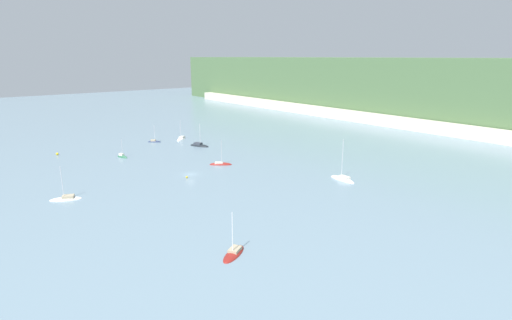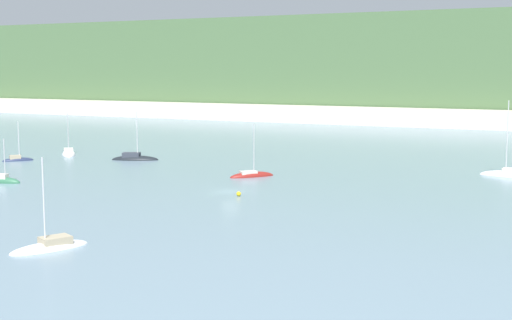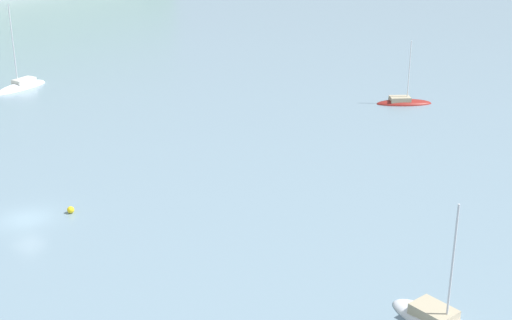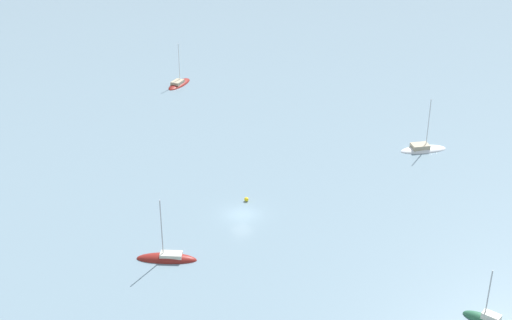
{
  "view_description": "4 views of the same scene",
  "coord_description": "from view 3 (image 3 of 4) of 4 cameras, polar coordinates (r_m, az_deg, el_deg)",
  "views": [
    {
      "loc": [
        101.42,
        -56.07,
        34.32
      ],
      "look_at": [
        10.45,
        16.92,
        3.85
      ],
      "focal_mm": 28.0,
      "sensor_mm": 36.0,
      "label": 1
    },
    {
      "loc": [
        45.1,
        -83.66,
        16.4
      ],
      "look_at": [
        1.76,
        4.23,
        3.93
      ],
      "focal_mm": 50.0,
      "sensor_mm": 36.0,
      "label": 2
    },
    {
      "loc": [
        -39.78,
        -41.44,
        25.52
      ],
      "look_at": [
        16.78,
        -13.11,
        1.85
      ],
      "focal_mm": 50.0,
      "sensor_mm": 36.0,
      "label": 3
    },
    {
      "loc": [
        -67.26,
        46.24,
        47.83
      ],
      "look_at": [
        9.04,
        -8.84,
        1.94
      ],
      "focal_mm": 50.0,
      "sensor_mm": 36.0,
      "label": 4
    }
  ],
  "objects": [
    {
      "name": "mooring_buoy_1",
      "position": [
        62.79,
        -14.61,
        -3.88
      ],
      "size": [
        0.6,
        0.6,
        0.6
      ],
      "color": "yellow",
      "rests_on": "ground_plane"
    },
    {
      "name": "sailboat_5",
      "position": [
        105.35,
        -18.27,
        5.52
      ],
      "size": [
        8.87,
        3.02,
        12.58
      ],
      "rotation": [
        0.0,
        0.0,
        3.07
      ],
      "color": "silver",
      "rests_on": "ground_plane"
    },
    {
      "name": "sailboat_6",
      "position": [
        94.6,
        11.72,
        4.5
      ],
      "size": [
        5.79,
        7.48,
        8.76
      ],
      "rotation": [
        0.0,
        0.0,
        5.24
      ],
      "color": "maroon",
      "rests_on": "ground_plane"
    },
    {
      "name": "ground_plane",
      "position": [
        62.85,
        -17.88,
        -4.5
      ],
      "size": [
        600.0,
        600.0,
        0.0
      ],
      "primitive_type": "plane",
      "color": "slate"
    }
  ]
}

